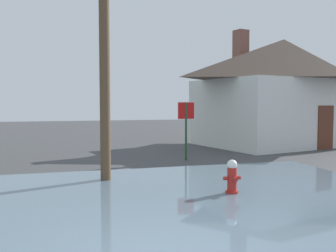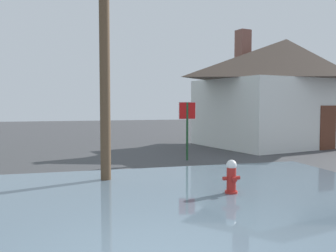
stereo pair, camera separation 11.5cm
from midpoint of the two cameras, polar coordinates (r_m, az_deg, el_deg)
name	(u,v)px [view 2 (the right image)]	position (r m, az deg, el deg)	size (l,w,h in m)	color
flood_puddle	(212,206)	(7.82, 7.20, -12.11)	(9.86, 9.15, 0.05)	slate
fire_hydrant	(231,178)	(8.78, 10.07, -7.82)	(0.41, 0.35, 0.82)	#AD231E
stop_sign_far	(187,119)	(13.73, 3.20, 1.02)	(0.64, 0.10, 2.16)	#1E4C28
house	(285,90)	(20.02, 17.71, 5.29)	(9.84, 7.46, 5.77)	silver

